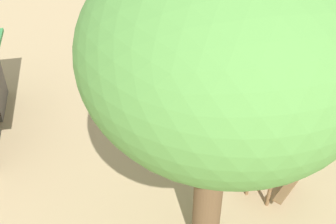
% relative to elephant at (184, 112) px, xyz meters
% --- Properties ---
extents(ground_plane, '(60.00, 60.00, 0.00)m').
position_rel_elephant_xyz_m(ground_plane, '(0.44, -1.21, -0.97)').
color(ground_plane, tan).
extents(elephant, '(2.11, 1.85, 1.51)m').
position_rel_elephant_xyz_m(elephant, '(0.00, 0.00, 0.00)').
color(elephant, slate).
rests_on(elephant, ground_plane).
extents(person_handler, '(0.48, 0.32, 1.62)m').
position_rel_elephant_xyz_m(person_handler, '(0.99, -2.02, -0.02)').
color(person_handler, '#3F3833').
rests_on(person_handler, ground_plane).
extents(shade_tree_main, '(5.61, 5.14, 7.30)m').
position_rel_elephant_xyz_m(shade_tree_main, '(-4.17, 0.49, 4.30)').
color(shade_tree_main, brown).
rests_on(shade_tree_main, ground_plane).
extents(wooden_bench, '(1.27, 1.28, 0.88)m').
position_rel_elephant_xyz_m(wooden_bench, '(3.09, -2.00, -0.50)').
color(wooden_bench, '#9E7A51').
rests_on(wooden_bench, ground_plane).
extents(picnic_table_near, '(2.09, 2.10, 0.78)m').
position_rel_elephant_xyz_m(picnic_table_near, '(-2.82, -1.78, -0.38)').
color(picnic_table_near, brown).
rests_on(picnic_table_near, ground_plane).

